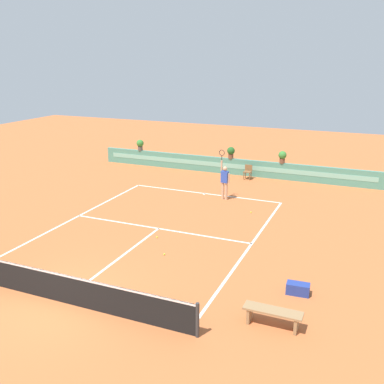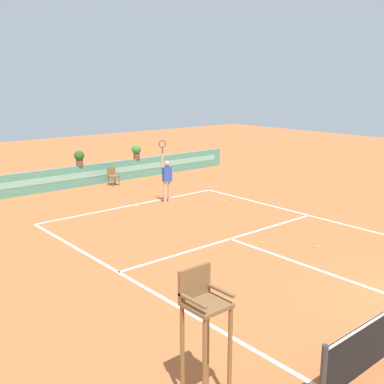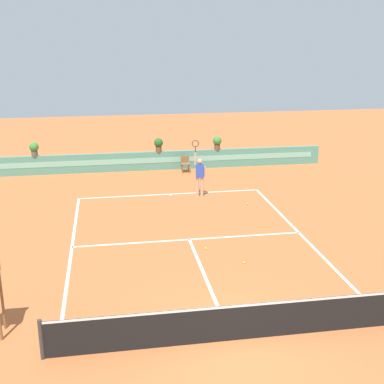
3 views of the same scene
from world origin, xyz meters
TOP-DOWN VIEW (x-y plane):
  - ground_plane at (0.00, 6.00)m, footprint 60.00×60.00m
  - court_lines at (0.00, 6.72)m, footprint 8.32×11.94m
  - net at (0.00, 0.00)m, footprint 8.92×0.10m
  - back_wall_barrier at (0.00, 16.39)m, footprint 18.00×0.21m
  - ball_kid_chair at (1.29, 15.66)m, footprint 0.44×0.44m
  - tennis_player at (1.28, 11.35)m, footprint 0.61×0.28m
  - tennis_ball_near_baseline at (3.12, 9.85)m, footprint 0.07×0.07m
  - tennis_ball_mid_court at (1.40, 4.13)m, footprint 0.07×0.07m
  - tennis_ball_by_sideline at (0.41, 5.46)m, footprint 0.07×0.07m
  - potted_plant_far_left at (-6.45, 16.39)m, footprint 0.48×0.48m
  - potted_plant_centre at (-0.04, 16.39)m, footprint 0.48×0.48m
  - potted_plant_right at (3.16, 16.39)m, footprint 0.48×0.48m

SIDE VIEW (x-z plane):
  - ground_plane at x=0.00m, z-range 0.00..0.00m
  - court_lines at x=0.00m, z-range 0.00..0.01m
  - tennis_ball_near_baseline at x=3.12m, z-range 0.00..0.07m
  - tennis_ball_mid_court at x=1.40m, z-range 0.00..0.07m
  - tennis_ball_by_sideline at x=0.41m, z-range 0.00..0.07m
  - ball_kid_chair at x=1.29m, z-range 0.05..0.90m
  - back_wall_barrier at x=0.00m, z-range 0.00..1.00m
  - net at x=0.00m, z-range 0.01..1.01m
  - tennis_player at x=1.28m, z-range -0.24..2.34m
  - potted_plant_far_left at x=-6.45m, z-range 1.05..1.78m
  - potted_plant_centre at x=-0.04m, z-range 1.05..1.78m
  - potted_plant_right at x=3.16m, z-range 1.05..1.78m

